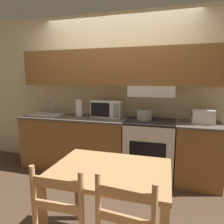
% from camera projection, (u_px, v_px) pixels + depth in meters
% --- Properties ---
extents(ground_plane, '(16.00, 16.00, 0.00)m').
position_uv_depth(ground_plane, '(118.00, 165.00, 3.53)').
color(ground_plane, '#4C3828').
extents(wall_back, '(5.50, 0.38, 2.55)m').
position_uv_depth(wall_back, '(118.00, 82.00, 3.24)').
color(wall_back, beige).
rests_on(wall_back, ground_plane).
extents(lower_counter_main, '(1.76, 0.59, 0.89)m').
position_uv_depth(lower_counter_main, '(75.00, 142.00, 3.37)').
color(lower_counter_main, '#936033').
rests_on(lower_counter_main, ground_plane).
extents(lower_counter_right_stub, '(0.63, 0.59, 0.89)m').
position_uv_depth(lower_counter_right_stub, '(197.00, 154.00, 2.85)').
color(lower_counter_right_stub, '#936033').
rests_on(lower_counter_right_stub, ground_plane).
extents(stove_range, '(0.72, 0.57, 0.89)m').
position_uv_depth(stove_range, '(149.00, 149.00, 3.04)').
color(stove_range, white).
rests_on(stove_range, ground_plane).
extents(cooking_pot, '(0.32, 0.24, 0.15)m').
position_uv_depth(cooking_pot, '(144.00, 114.00, 3.05)').
color(cooking_pot, '#B7BABF').
rests_on(cooking_pot, stove_range).
extents(microwave, '(0.49, 0.29, 0.28)m').
position_uv_depth(microwave, '(107.00, 109.00, 3.25)').
color(microwave, white).
rests_on(microwave, lower_counter_main).
extents(toaster, '(0.30, 0.20, 0.19)m').
position_uv_depth(toaster, '(203.00, 117.00, 2.77)').
color(toaster, white).
rests_on(toaster, lower_counter_right_stub).
extents(sink_basin, '(0.56, 0.40, 0.22)m').
position_uv_depth(sink_basin, '(47.00, 114.00, 3.43)').
color(sink_basin, '#B7BABF').
rests_on(sink_basin, lower_counter_main).
extents(paper_towel_roll, '(0.13, 0.13, 0.28)m').
position_uv_depth(paper_towel_roll, '(79.00, 109.00, 3.26)').
color(paper_towel_roll, black).
rests_on(paper_towel_roll, lower_counter_main).
extents(dining_table, '(0.97, 0.69, 0.77)m').
position_uv_depth(dining_table, '(110.00, 183.00, 1.65)').
color(dining_table, tan).
rests_on(dining_table, ground_plane).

